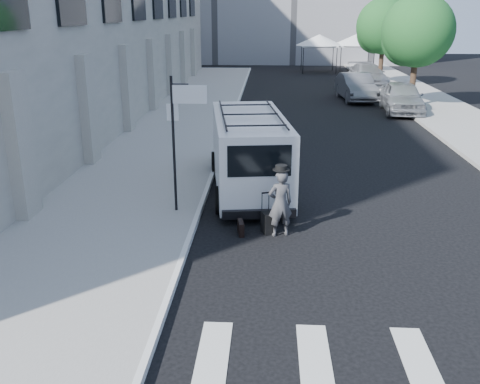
# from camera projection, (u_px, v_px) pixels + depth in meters

# --- Properties ---
(ground) EXTENTS (120.00, 120.00, 0.00)m
(ground) POSITION_uv_depth(u_px,v_px,m) (275.00, 273.00, 11.06)
(ground) COLOR black
(ground) RESTS_ON ground
(sidewalk_left) EXTENTS (4.50, 48.00, 0.15)m
(sidewalk_left) POSITION_uv_depth(u_px,v_px,m) (187.00, 119.00, 26.38)
(sidewalk_left) COLOR gray
(sidewalk_left) RESTS_ON ground
(sidewalk_right) EXTENTS (4.00, 56.00, 0.15)m
(sidewalk_right) POSITION_uv_depth(u_px,v_px,m) (436.00, 107.00, 29.47)
(sidewalk_right) COLOR gray
(sidewalk_right) RESTS_ON ground
(sign_pole) EXTENTS (1.03, 0.07, 3.50)m
(sign_pole) POSITION_uv_depth(u_px,v_px,m) (182.00, 116.00, 13.36)
(sign_pole) COLOR black
(sign_pole) RESTS_ON sidewalk_left
(tree_near) EXTENTS (3.80, 3.83, 6.03)m
(tree_near) POSITION_uv_depth(u_px,v_px,m) (415.00, 34.00, 28.43)
(tree_near) COLOR black
(tree_near) RESTS_ON ground
(tree_far) EXTENTS (3.80, 3.83, 6.03)m
(tree_far) POSITION_uv_depth(u_px,v_px,m) (382.00, 28.00, 36.94)
(tree_far) COLOR black
(tree_far) RESTS_ON ground
(tent_left) EXTENTS (4.00, 4.00, 3.20)m
(tent_left) POSITION_uv_depth(u_px,v_px,m) (319.00, 40.00, 45.89)
(tent_left) COLOR black
(tent_left) RESTS_ON ground
(tent_right) EXTENTS (4.00, 4.00, 3.20)m
(tent_right) POSITION_uv_depth(u_px,v_px,m) (356.00, 40.00, 46.19)
(tent_right) COLOR black
(tent_right) RESTS_ON ground
(businessman) EXTENTS (0.69, 0.56, 1.64)m
(businessman) POSITION_uv_depth(u_px,v_px,m) (280.00, 203.00, 12.68)
(businessman) COLOR #3F3F42
(businessman) RESTS_ON ground
(briefcase) EXTENTS (0.20, 0.45, 0.34)m
(briefcase) POSITION_uv_depth(u_px,v_px,m) (241.00, 228.00, 12.94)
(briefcase) COLOR black
(briefcase) RESTS_ON ground
(suitcase) EXTENTS (0.34, 0.41, 1.00)m
(suitcase) POSITION_uv_depth(u_px,v_px,m) (267.00, 223.00, 13.01)
(suitcase) COLOR black
(suitcase) RESTS_ON ground
(cargo_van) EXTENTS (2.71, 6.22, 2.27)m
(cargo_van) POSITION_uv_depth(u_px,v_px,m) (249.00, 151.00, 15.91)
(cargo_van) COLOR silver
(cargo_van) RESTS_ON ground
(parked_car_a) EXTENTS (2.26, 4.92, 1.63)m
(parked_car_a) POSITION_uv_depth(u_px,v_px,m) (402.00, 97.00, 28.18)
(parked_car_a) COLOR gray
(parked_car_a) RESTS_ON ground
(parked_car_b) EXTENTS (2.03, 4.92, 1.58)m
(parked_car_b) POSITION_uv_depth(u_px,v_px,m) (356.00, 87.00, 32.09)
(parked_car_b) COLOR #595B61
(parked_car_b) RESTS_ON ground
(parked_car_c) EXTENTS (2.56, 5.43, 1.53)m
(parked_car_c) POSITION_uv_depth(u_px,v_px,m) (368.00, 75.00, 38.22)
(parked_car_c) COLOR gray
(parked_car_c) RESTS_ON ground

